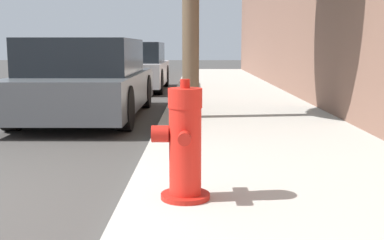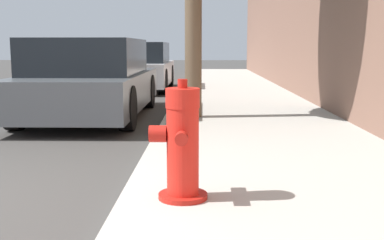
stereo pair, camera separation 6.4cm
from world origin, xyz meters
TOP-DOWN VIEW (x-y plane):
  - sidewalk_slab at (2.98, 0.00)m, footprint 2.66×40.00m
  - fire_hydrant at (2.10, 0.09)m, footprint 0.40×0.42m
  - parked_car_near at (0.39, 4.74)m, footprint 1.79×4.19m
  - parked_car_mid at (0.48, 9.88)m, footprint 1.72×3.81m

SIDE VIEW (x-z plane):
  - sidewalk_slab at x=2.98m, z-range 0.00..0.12m
  - fire_hydrant at x=2.10m, z-range 0.08..0.92m
  - parked_car_mid at x=0.48m, z-range -0.02..1.27m
  - parked_car_near at x=0.39m, z-range -0.02..1.28m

